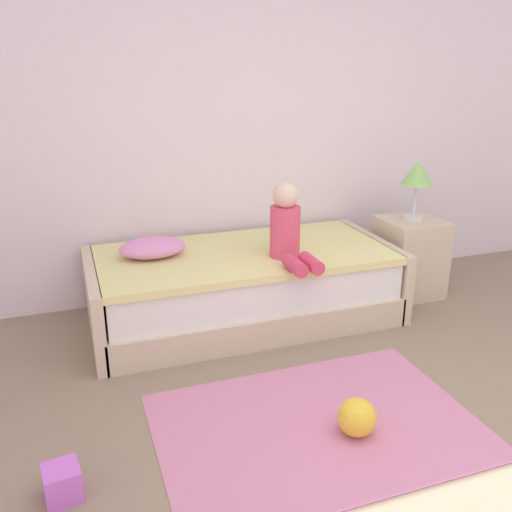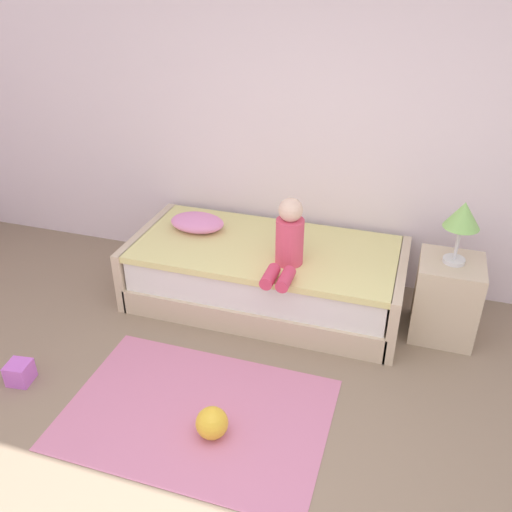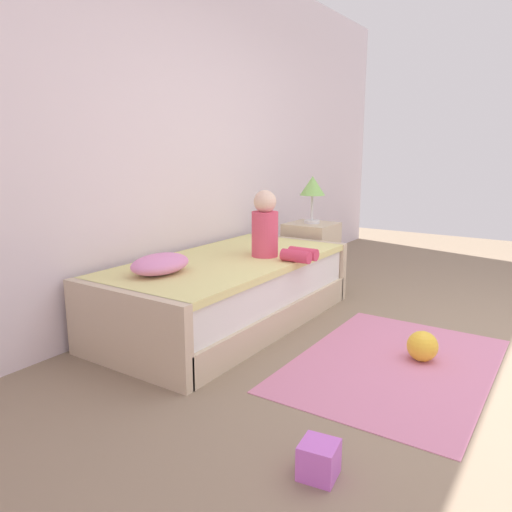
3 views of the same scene
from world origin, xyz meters
The scene contains 9 objects.
wall_rear centered at (0.00, 2.60, 1.45)m, with size 7.20×0.10×2.90m, color white.
bed centered at (-0.38, 2.00, 0.25)m, with size 2.11×1.00×0.50m.
nightstand centered at (0.97, 2.00, 0.30)m, with size 0.44×0.44×0.60m, color beige.
table_lamp centered at (0.97, 2.00, 0.94)m, with size 0.24×0.24×0.45m.
child_figure centered at (-0.16, 1.77, 0.70)m, with size 0.20×0.51×0.50m.
pillow centered at (-0.99, 2.10, 0.56)m, with size 0.44×0.30×0.13m, color #EA8CC6.
toy_ball centered at (-0.28, 0.57, 0.10)m, with size 0.19×0.19×0.19m, color yellow.
area_rug centered at (-0.43, 0.70, 0.00)m, with size 1.60×1.10×0.01m, color pink.
toy_block centered at (-1.64, 0.61, 0.07)m, with size 0.15×0.15×0.15m, color #CC66D8.
Camera 3 is at (-3.25, -0.14, 1.30)m, focal length 34.49 mm.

